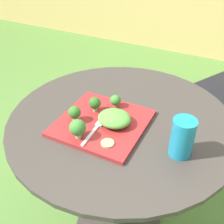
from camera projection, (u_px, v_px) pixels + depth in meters
patio_table at (120, 172)px, 1.18m from camera, size 0.83×0.83×0.74m
salad_plate at (102, 123)px, 0.97m from camera, size 0.30×0.30×0.01m
drinking_glass at (182, 139)px, 0.83m from camera, size 0.07×0.07×0.13m
fork at (96, 129)px, 0.93m from camera, size 0.03×0.15×0.00m
lettuce_mound at (115, 119)px, 0.95m from camera, size 0.12×0.10×0.04m
broccoli_floret_0 at (78, 128)px, 0.88m from camera, size 0.05×0.05×0.07m
broccoli_floret_1 at (95, 103)px, 1.00m from camera, size 0.04×0.04×0.06m
broccoli_floret_2 at (75, 113)px, 0.95m from camera, size 0.04×0.04×0.06m
broccoli_floret_3 at (115, 100)px, 1.03m from camera, size 0.04×0.04×0.05m
cucumber_slice_0 at (108, 143)px, 0.87m from camera, size 0.04×0.04×0.01m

